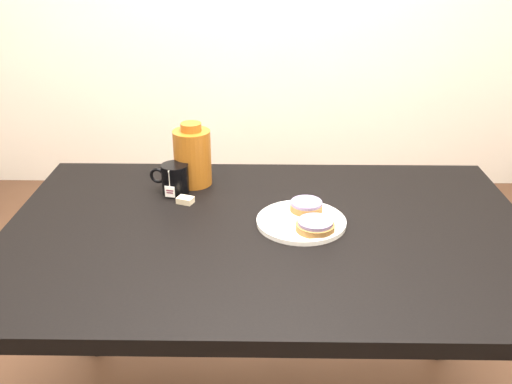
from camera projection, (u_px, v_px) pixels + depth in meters
The scene contains 7 objects.
table at pixel (268, 256), 1.53m from camera, with size 1.40×0.90×0.75m.
plate at pixel (301, 221), 1.52m from camera, with size 0.24×0.24×0.02m.
bagel_back at pixel (306, 206), 1.56m from camera, with size 0.12×0.12×0.03m.
bagel_front at pixel (315, 226), 1.46m from camera, with size 0.12×0.12×0.03m.
mug at pixel (175, 179), 1.68m from camera, with size 0.13×0.10×0.09m.
teabag_pouch at pixel (185, 200), 1.63m from camera, with size 0.04×0.03×0.02m, color #C6B793.
bagel_package at pixel (192, 156), 1.73m from camera, with size 0.13×0.13×0.19m.
Camera 1 is at (-0.01, -1.32, 1.47)m, focal length 40.00 mm.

